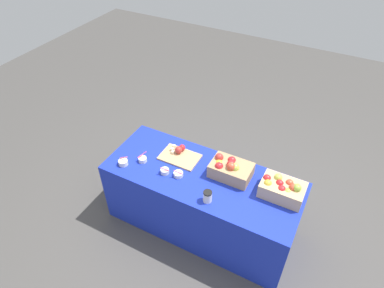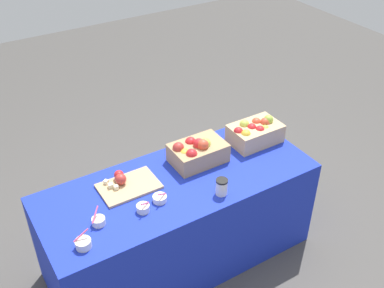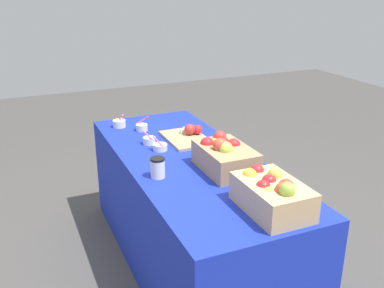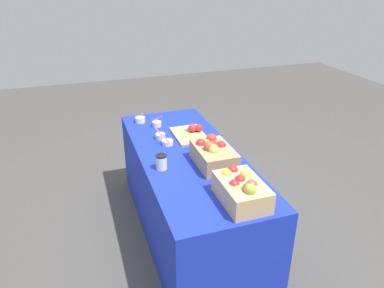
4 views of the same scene
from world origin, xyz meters
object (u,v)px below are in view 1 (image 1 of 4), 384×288
apple_crate_left (282,189)px  sample_bowl_extra (165,171)px  sample_bowl_near (123,162)px  sample_bowl_mid (178,174)px  sample_bowl_far (143,159)px  cutting_board_front (180,155)px  coffee_cup (207,196)px  apple_crate_middle (230,169)px

apple_crate_left → sample_bowl_extra: apple_crate_left is taller
sample_bowl_near → sample_bowl_mid: bearing=12.0°
sample_bowl_mid → sample_bowl_far: 0.41m
cutting_board_front → sample_bowl_mid: same height
coffee_cup → sample_bowl_mid: bearing=158.8°
sample_bowl_mid → coffee_cup: bearing=-21.2°
sample_bowl_mid → sample_bowl_far: size_ratio=0.88×
apple_crate_middle → sample_bowl_mid: (-0.42, -0.23, -0.06)m
cutting_board_front → sample_bowl_extra: size_ratio=4.17×
sample_bowl_far → sample_bowl_extra: size_ratio=1.16×
sample_bowl_near → coffee_cup: size_ratio=0.95×
sample_bowl_mid → apple_crate_middle: bearing=28.8°
cutting_board_front → sample_bowl_far: 0.37m
apple_crate_left → cutting_board_front: apple_crate_left is taller
sample_bowl_near → apple_crate_middle: bearing=19.7°
apple_crate_left → sample_bowl_far: 1.35m
sample_bowl_far → apple_crate_left: bearing=8.9°
sample_bowl_mid → coffee_cup: (0.37, -0.15, 0.04)m
sample_bowl_extra → sample_bowl_mid: bearing=12.0°
apple_crate_left → coffee_cup: size_ratio=3.35×
sample_bowl_far → apple_crate_middle: bearing=15.0°
sample_bowl_mid → sample_bowl_extra: sample_bowl_mid is taller
sample_bowl_far → coffee_cup: coffee_cup is taller
cutting_board_front → sample_bowl_extra: bearing=-91.9°
sample_bowl_mid → sample_bowl_near: bearing=-168.0°
apple_crate_middle → apple_crate_left: bearing=-1.7°
apple_crate_middle → sample_bowl_near: 1.04m
sample_bowl_near → sample_bowl_mid: sample_bowl_near is taller
apple_crate_middle → coffee_cup: apple_crate_middle is taller
apple_crate_left → sample_bowl_near: (-1.48, -0.34, -0.06)m
cutting_board_front → coffee_cup: 0.63m
sample_bowl_mid → cutting_board_front: bearing=116.8°
apple_crate_left → sample_bowl_near: 1.52m
sample_bowl_far → sample_bowl_extra: sample_bowl_far is taller
sample_bowl_far → coffee_cup: bearing=-11.1°
sample_bowl_near → sample_bowl_extra: 0.43m
sample_bowl_mid → coffee_cup: 0.40m
sample_bowl_near → sample_bowl_far: bearing=41.5°
sample_bowl_mid → sample_bowl_far: bearing=178.8°
sample_bowl_mid → sample_bowl_extra: bearing=-168.0°
apple_crate_middle → cutting_board_front: apple_crate_middle is taller
apple_crate_middle → sample_bowl_extra: apple_crate_middle is taller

